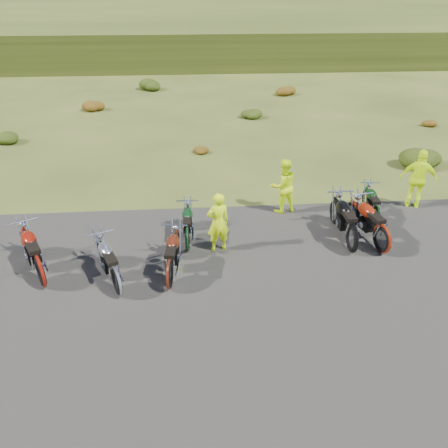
{
  "coord_description": "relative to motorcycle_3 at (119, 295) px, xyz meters",
  "views": [
    {
      "loc": [
        -0.73,
        -8.54,
        6.36
      ],
      "look_at": [
        0.03,
        1.25,
        0.92
      ],
      "focal_mm": 35.0,
      "sensor_mm": 36.0,
      "label": 1
    }
  ],
  "objects": [
    {
      "name": "ground",
      "position": [
        2.55,
        0.29,
        0.0
      ],
      "size": [
        300.0,
        300.0,
        0.0
      ],
      "primitive_type": "plane",
      "color": "#364216",
      "rests_on": "ground"
    },
    {
      "name": "gravel_pad",
      "position": [
        2.55,
        -1.71,
        0.0
      ],
      "size": [
        20.0,
        12.0,
        0.04
      ],
      "primitive_type": "cube",
      "color": "black",
      "rests_on": "ground"
    },
    {
      "name": "hill_slope",
      "position": [
        2.55,
        50.29,
        0.0
      ],
      "size": [
        300.0,
        45.97,
        9.37
      ],
      "primitive_type": null,
      "rotation": [
        0.14,
        0.0,
        0.0
      ],
      "color": "#313E14",
      "rests_on": "ground"
    },
    {
      "name": "hill_plateau",
      "position": [
        2.55,
        110.29,
        0.0
      ],
      "size": [
        300.0,
        90.0,
        9.17
      ],
      "primitive_type": "cube",
      "color": "#313E14",
      "rests_on": "ground"
    },
    {
      "name": "shrub_1",
      "position": [
        -6.55,
        11.59,
        0.31
      ],
      "size": [
        1.03,
        1.03,
        0.61
      ],
      "primitive_type": "ellipsoid",
      "color": "#1F320C",
      "rests_on": "ground"
    },
    {
      "name": "shrub_2",
      "position": [
        -3.65,
        16.89,
        0.38
      ],
      "size": [
        1.3,
        1.3,
        0.77
      ],
      "primitive_type": "ellipsoid",
      "color": "#6B2D0D",
      "rests_on": "ground"
    },
    {
      "name": "shrub_3",
      "position": [
        -0.75,
        22.19,
        0.46
      ],
      "size": [
        1.56,
        1.56,
        0.92
      ],
      "primitive_type": "ellipsoid",
      "color": "#1F320C",
      "rests_on": "ground"
    },
    {
      "name": "shrub_4",
      "position": [
        2.15,
        9.49,
        0.23
      ],
      "size": [
        0.77,
        0.77,
        0.45
      ],
      "primitive_type": "ellipsoid",
      "color": "#6B2D0D",
      "rests_on": "ground"
    },
    {
      "name": "shrub_5",
      "position": [
        5.05,
        14.79,
        0.31
      ],
      "size": [
        1.03,
        1.03,
        0.61
      ],
      "primitive_type": "ellipsoid",
      "color": "#1F320C",
      "rests_on": "ground"
    },
    {
      "name": "shrub_6",
      "position": [
        7.95,
        20.09,
        0.38
      ],
      "size": [
        1.3,
        1.3,
        0.77
      ],
      "primitive_type": "ellipsoid",
      "color": "#6B2D0D",
      "rests_on": "ground"
    },
    {
      "name": "shrub_7",
      "position": [
        10.85,
        7.39,
        0.46
      ],
      "size": [
        1.56,
        1.56,
        0.92
      ],
      "primitive_type": "ellipsoid",
      "color": "#1F320C",
      "rests_on": "ground"
    },
    {
      "name": "shrub_8",
      "position": [
        13.75,
        12.69,
        0.23
      ],
      "size": [
        0.77,
        0.77,
        0.45
      ],
      "primitive_type": "ellipsoid",
      "color": "#6B2D0D",
      "rests_on": "ground"
    },
    {
      "name": "motorcycle_1",
      "position": [
        -1.83,
        0.48,
        0.0
      ],
      "size": [
        1.74,
        2.37,
        1.19
      ],
      "primitive_type": null,
      "rotation": [
        0.0,
        0.0,
        2.06
      ],
      "color": "maroon",
      "rests_on": "ground"
    },
    {
      "name": "motorcycle_2",
      "position": [
        1.62,
        1.79,
        0.0
      ],
      "size": [
        0.67,
        1.92,
        1.0
      ],
      "primitive_type": null,
      "rotation": [
        0.0,
        0.0,
        1.55
      ],
      "color": "black",
      "rests_on": "ground"
    },
    {
      "name": "motorcycle_3",
      "position": [
        0.0,
        0.0,
        0.0
      ],
      "size": [
        1.46,
        2.17,
        1.08
      ],
      "primitive_type": null,
      "rotation": [
        0.0,
        0.0,
        1.98
      ],
      "color": "silver",
      "rests_on": "ground"
    },
    {
      "name": "motorcycle_4",
      "position": [
        1.19,
        0.18,
        0.0
      ],
      "size": [
        0.9,
        2.12,
        1.08
      ],
      "primitive_type": null,
      "rotation": [
        0.0,
        0.0,
        1.46
      ],
      "color": "#4C190C",
      "rests_on": "ground"
    },
    {
      "name": "motorcycle_5",
      "position": [
        5.98,
        1.4,
        0.0
      ],
      "size": [
        0.78,
        2.31,
        1.21
      ],
      "primitive_type": null,
      "rotation": [
        0.0,
        0.0,
        1.57
      ],
      "color": "black",
      "rests_on": "ground"
    },
    {
      "name": "motorcycle_6",
      "position": [
        6.76,
        1.3,
        0.0
      ],
      "size": [
        1.15,
        2.35,
        1.18
      ],
      "primitive_type": null,
      "rotation": [
        0.0,
        0.0,
        1.75
      ],
      "color": "maroon",
      "rests_on": "ground"
    },
    {
      "name": "motorcycle_7",
      "position": [
        7.17,
        2.73,
        0.0
      ],
      "size": [
        0.83,
        1.91,
        0.97
      ],
      "primitive_type": null,
      "rotation": [
        0.0,
        0.0,
        1.45
      ],
      "color": "black",
      "rests_on": "ground"
    },
    {
      "name": "person_middle",
      "position": [
        2.44,
        1.76,
        0.83
      ],
      "size": [
        0.69,
        0.54,
        1.67
      ],
      "primitive_type": "imported",
      "rotation": [
        0.0,
        0.0,
        3.4
      ],
      "color": "#C9EB0C",
      "rests_on": "ground"
    },
    {
      "name": "person_right_a",
      "position": [
        4.58,
        3.88,
        0.86
      ],
      "size": [
        0.98,
        0.85,
        1.72
      ],
      "primitive_type": "imported",
      "rotation": [
        0.0,
        0.0,
        3.42
      ],
      "color": "#C9EB0C",
      "rests_on": "ground"
    },
    {
      "name": "person_right_b",
      "position": [
        8.88,
        3.87,
        0.95
      ],
      "size": [
        1.2,
        0.87,
        1.9
      ],
      "primitive_type": "imported",
      "rotation": [
        0.0,
        0.0,
        2.73
      ],
      "color": "#C9EB0C",
      "rests_on": "ground"
    }
  ]
}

